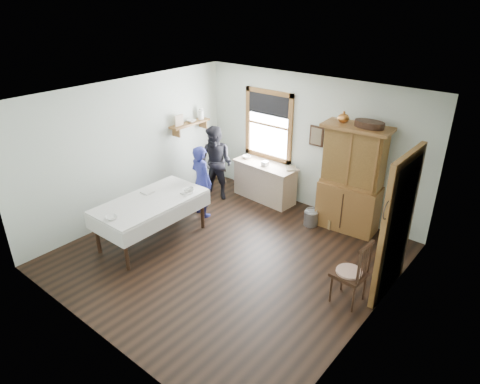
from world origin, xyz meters
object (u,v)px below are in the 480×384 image
(work_counter, at_px, (265,182))
(spindle_chair, at_px, (350,271))
(china_hutch, at_px, (351,179))
(woman_blue, at_px, (201,184))
(pail, at_px, (311,218))
(figure_dark, at_px, (216,166))
(dining_table, at_px, (152,220))
(wicker_basket, at_px, (329,220))

(work_counter, bearing_deg, spindle_chair, -29.31)
(work_counter, xyz_separation_m, china_hutch, (1.95, -0.01, 0.61))
(woman_blue, bearing_deg, china_hutch, -142.94)
(china_hutch, bearing_deg, woman_blue, -155.86)
(pail, xyz_separation_m, figure_dark, (-2.23, -0.26, 0.59))
(china_hutch, xyz_separation_m, dining_table, (-2.52, -2.61, -0.61))
(woman_blue, bearing_deg, figure_dark, -59.61)
(china_hutch, distance_m, figure_dark, 2.87)
(china_hutch, distance_m, pail, 1.09)
(spindle_chair, height_order, woman_blue, woman_blue)
(work_counter, relative_size, pail, 4.90)
(work_counter, xyz_separation_m, wicker_basket, (1.64, -0.13, -0.30))
(dining_table, bearing_deg, pail, 49.38)
(woman_blue, bearing_deg, dining_table, 97.09)
(spindle_chair, bearing_deg, work_counter, 150.24)
(dining_table, xyz_separation_m, figure_dark, (-0.28, 2.02, 0.34))
(figure_dark, bearing_deg, spindle_chair, -29.21)
(china_hutch, relative_size, dining_table, 1.01)
(woman_blue, bearing_deg, pail, -143.65)
(dining_table, relative_size, wicker_basket, 5.99)
(figure_dark, bearing_deg, pail, -3.31)
(spindle_chair, relative_size, figure_dark, 0.70)
(work_counter, height_order, woman_blue, woman_blue)
(spindle_chair, height_order, pail, spindle_chair)
(wicker_basket, bearing_deg, pail, -140.52)
(work_counter, xyz_separation_m, spindle_chair, (2.93, -1.94, 0.12))
(pail, relative_size, figure_dark, 0.19)
(china_hutch, xyz_separation_m, spindle_chair, (0.99, -1.93, -0.49))
(china_hutch, distance_m, wicker_basket, 0.97)
(pail, xyz_separation_m, wicker_basket, (0.27, 0.22, -0.05))
(dining_table, height_order, figure_dark, figure_dark)
(spindle_chair, relative_size, woman_blue, 0.77)
(work_counter, bearing_deg, dining_table, -98.19)
(figure_dark, bearing_deg, woman_blue, -77.92)
(spindle_chair, bearing_deg, china_hutch, 120.82)
(pail, xyz_separation_m, woman_blue, (-1.92, -1.02, 0.53))
(work_counter, height_order, dining_table, work_counter)
(work_counter, relative_size, dining_table, 0.70)
(work_counter, distance_m, woman_blue, 1.50)
(china_hutch, relative_size, pail, 7.04)
(dining_table, xyz_separation_m, woman_blue, (0.03, 1.26, 0.27))
(wicker_basket, xyz_separation_m, woman_blue, (-2.18, -1.23, 0.58))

